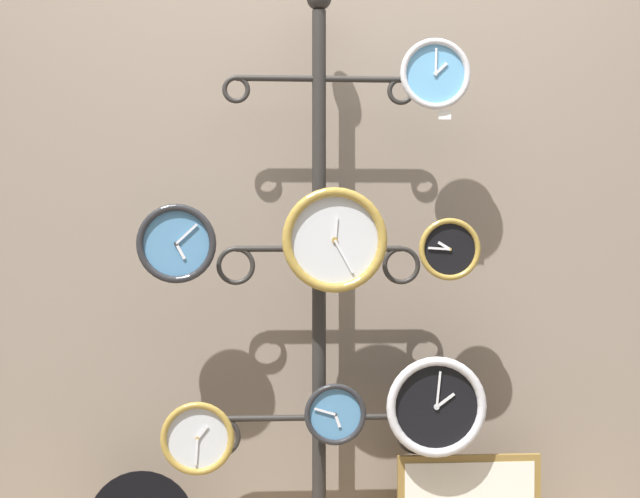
# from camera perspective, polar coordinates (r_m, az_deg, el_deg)

# --- Properties ---
(shop_wall) EXTENTS (4.40, 0.04, 2.80)m
(shop_wall) POSITION_cam_1_polar(r_m,az_deg,el_deg) (3.02, -0.25, 6.32)
(shop_wall) COLOR gray
(shop_wall) RESTS_ON ground_plane
(display_stand) EXTENTS (0.76, 0.44, 1.91)m
(display_stand) POSITION_cam_1_polar(r_m,az_deg,el_deg) (2.89, -0.06, -8.81)
(display_stand) COLOR #282623
(display_stand) RESTS_ON ground_plane
(clock_top_right) EXTENTS (0.22, 0.04, 0.22)m
(clock_top_right) POSITION_cam_1_polar(r_m,az_deg,el_deg) (2.87, 7.38, 11.04)
(clock_top_right) COLOR #60A8DB
(clock_middle_left) EXTENTS (0.24, 0.04, 0.24)m
(clock_middle_left) POSITION_cam_1_polar(r_m,az_deg,el_deg) (2.76, -9.17, 0.35)
(clock_middle_left) COLOR #4C84B2
(clock_middle_center) EXTENTS (0.33, 0.04, 0.33)m
(clock_middle_center) POSITION_cam_1_polar(r_m,az_deg,el_deg) (2.74, 0.94, 0.58)
(clock_middle_center) COLOR silver
(clock_middle_right) EXTENTS (0.20, 0.04, 0.20)m
(clock_middle_right) POSITION_cam_1_polar(r_m,az_deg,el_deg) (2.83, 8.28, -0.02)
(clock_middle_right) COLOR black
(clock_bottom_left) EXTENTS (0.23, 0.04, 0.23)m
(clock_bottom_left) POSITION_cam_1_polar(r_m,az_deg,el_deg) (2.83, -7.84, -11.90)
(clock_bottom_left) COLOR silver
(clock_bottom_center) EXTENTS (0.19, 0.04, 0.19)m
(clock_bottom_center) POSITION_cam_1_polar(r_m,az_deg,el_deg) (2.82, 0.97, -10.51)
(clock_bottom_center) COLOR #4C84B2
(clock_bottom_right) EXTENTS (0.32, 0.04, 0.32)m
(clock_bottom_right) POSITION_cam_1_polar(r_m,az_deg,el_deg) (2.86, 7.45, -9.97)
(clock_bottom_right) COLOR black
(price_tag_upper) EXTENTS (0.04, 0.00, 0.03)m
(price_tag_upper) POSITION_cam_1_polar(r_m,az_deg,el_deg) (2.85, 7.99, 8.49)
(price_tag_upper) COLOR white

